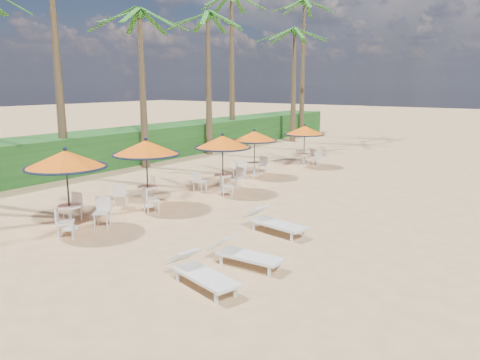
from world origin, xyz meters
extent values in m
plane|color=tan|center=(0.00, 0.00, 0.00)|extent=(160.00, 160.00, 0.00)
cube|color=#194716|center=(-13.50, 11.00, 0.90)|extent=(3.00, 40.00, 1.80)
cylinder|color=black|center=(-5.43, 0.31, 1.19)|extent=(0.05, 0.05, 2.39)
cone|color=orange|center=(-5.43, 0.31, 2.13)|extent=(2.39, 2.39, 0.52)
torus|color=black|center=(-5.43, 0.31, 1.89)|extent=(2.39, 2.39, 0.07)
sphere|color=black|center=(-5.43, 0.31, 2.43)|extent=(0.12, 0.12, 0.12)
cylinder|color=silver|center=(-5.43, 0.31, 0.71)|extent=(0.73, 0.73, 0.04)
cylinder|color=silver|center=(-5.43, 0.31, 0.36)|extent=(0.08, 0.08, 0.73)
cylinder|color=black|center=(-5.45, 3.50, 1.18)|extent=(0.05, 0.05, 2.37)
cone|color=orange|center=(-5.45, 3.50, 2.11)|extent=(2.37, 2.37, 0.51)
torus|color=black|center=(-5.45, 3.50, 1.87)|extent=(2.37, 2.37, 0.07)
sphere|color=black|center=(-5.45, 3.50, 2.41)|extent=(0.12, 0.12, 0.12)
cylinder|color=silver|center=(-5.45, 3.50, 0.70)|extent=(0.72, 0.72, 0.04)
cylinder|color=silver|center=(-5.45, 3.50, 0.36)|extent=(0.08, 0.08, 0.72)
cylinder|color=black|center=(-4.66, 6.84, 1.14)|extent=(0.05, 0.05, 2.27)
cone|color=orange|center=(-4.66, 6.84, 2.02)|extent=(2.27, 2.27, 0.49)
torus|color=black|center=(-4.66, 6.84, 1.80)|extent=(2.27, 2.27, 0.07)
sphere|color=black|center=(-4.66, 6.84, 2.31)|extent=(0.12, 0.12, 0.12)
cylinder|color=silver|center=(-4.66, 6.84, 0.67)|extent=(0.69, 0.69, 0.04)
cylinder|color=silver|center=(-4.66, 6.84, 0.35)|extent=(0.08, 0.08, 0.69)
cylinder|color=black|center=(-5.42, 10.28, 1.06)|extent=(0.05, 0.05, 2.12)
cone|color=orange|center=(-5.42, 10.28, 1.89)|extent=(2.12, 2.12, 0.46)
torus|color=black|center=(-5.42, 10.28, 1.68)|extent=(2.13, 2.13, 0.06)
sphere|color=black|center=(-5.42, 10.28, 2.16)|extent=(0.11, 0.11, 0.11)
cylinder|color=silver|center=(-5.42, 10.28, 0.63)|extent=(0.65, 0.65, 0.04)
cylinder|color=silver|center=(-5.42, 10.28, 0.32)|extent=(0.07, 0.07, 0.65)
cylinder|color=black|center=(-4.82, 14.11, 1.06)|extent=(0.05, 0.05, 2.11)
cone|color=orange|center=(-4.82, 14.11, 1.88)|extent=(2.11, 2.11, 0.46)
torus|color=black|center=(-4.82, 14.11, 1.67)|extent=(2.12, 2.12, 0.06)
sphere|color=black|center=(-4.82, 14.11, 2.15)|extent=(0.11, 0.11, 0.11)
cylinder|color=silver|center=(-4.82, 14.11, 0.63)|extent=(0.64, 0.64, 0.04)
cylinder|color=silver|center=(-4.82, 14.11, 0.32)|extent=(0.07, 0.07, 0.64)
cube|color=silver|center=(0.54, -0.60, 0.28)|extent=(1.79, 1.03, 0.07)
cube|color=silver|center=(-0.28, -0.38, 0.50)|extent=(0.70, 0.74, 0.42)
cube|color=silver|center=(0.54, -0.60, 0.12)|extent=(0.06, 0.06, 0.24)
cube|color=silver|center=(0.63, 0.94, 0.27)|extent=(1.64, 0.66, 0.07)
cube|color=silver|center=(-0.18, 0.91, 0.47)|extent=(0.56, 0.61, 0.40)
cube|color=silver|center=(0.63, 0.94, 0.11)|extent=(0.06, 0.06, 0.23)
cube|color=silver|center=(-0.10, 3.49, 0.29)|extent=(1.83, 0.93, 0.07)
cube|color=silver|center=(-0.96, 3.64, 0.51)|extent=(0.68, 0.73, 0.43)
cube|color=silver|center=(-0.10, 3.49, 0.12)|extent=(0.06, 0.06, 0.25)
cone|color=brown|center=(-12.60, 5.11, 5.06)|extent=(0.44, 0.44, 10.12)
cone|color=brown|center=(-11.35, 9.01, 3.81)|extent=(0.44, 0.44, 7.62)
sphere|color=#225E1B|center=(-11.35, 9.01, 7.62)|extent=(0.56, 0.56, 0.56)
cone|color=brown|center=(-11.52, 14.49, 4.06)|extent=(0.44, 0.44, 8.12)
sphere|color=#225E1B|center=(-11.52, 14.49, 8.12)|extent=(0.56, 0.56, 0.56)
cone|color=brown|center=(-12.67, 18.45, 4.92)|extent=(0.44, 0.44, 9.85)
cone|color=brown|center=(-10.38, 22.96, 3.97)|extent=(0.44, 0.44, 7.94)
sphere|color=#225E1B|center=(-10.38, 22.96, 7.94)|extent=(0.56, 0.56, 0.56)
cone|color=brown|center=(-11.77, 26.93, 5.27)|extent=(0.44, 0.44, 10.54)
sphere|color=#225E1B|center=(-11.77, 26.93, 10.54)|extent=(0.56, 0.56, 0.56)
camera|label=1|loc=(6.48, -7.75, 4.30)|focal=35.00mm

